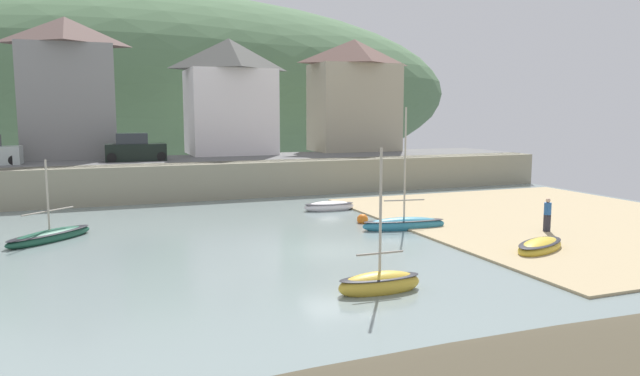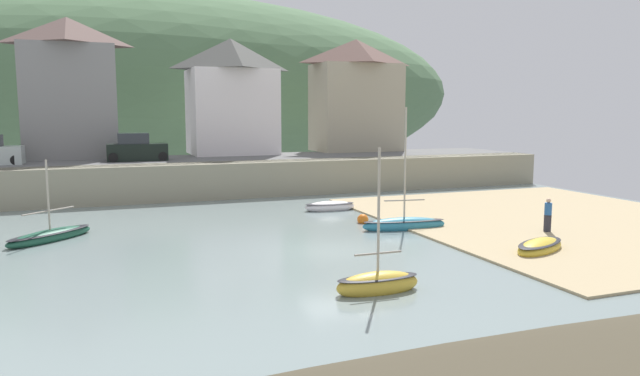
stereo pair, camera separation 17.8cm
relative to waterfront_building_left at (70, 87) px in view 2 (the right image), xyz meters
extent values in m
cube|color=gray|center=(10.90, -25.20, -7.67)|extent=(48.00, 40.00, 0.06)
cube|color=tan|center=(24.90, -23.20, -7.59)|extent=(18.00, 22.00, 0.10)
cube|color=gray|center=(10.90, -8.20, -6.44)|extent=(48.00, 2.40, 2.40)
cube|color=#606060|center=(10.90, -4.50, -5.29)|extent=(48.00, 9.00, 0.10)
ellipsoid|color=#50734D|center=(8.96, 30.00, 0.66)|extent=(80.00, 44.00, 23.71)
cube|color=gray|center=(0.00, 0.00, -1.10)|extent=(6.41, 5.36, 8.29)
pyramid|color=brown|center=(0.00, 0.00, 4.06)|extent=(6.71, 5.66, 2.03)
cube|color=silver|center=(12.12, 0.00, -1.84)|extent=(6.70, 5.74, 6.80)
pyramid|color=#4D4D49|center=(12.12, 0.00, 2.80)|extent=(7.00, 6.04, 2.48)
cube|color=tan|center=(23.21, 0.00, -1.47)|extent=(7.23, 4.80, 7.54)
pyramid|color=brown|center=(23.21, 0.00, 3.38)|extent=(7.53, 5.10, 2.15)
ellipsoid|color=gold|center=(10.12, -31.16, -7.40)|extent=(2.89, 0.98, 0.89)
ellipsoid|color=black|center=(10.12, -31.16, -7.15)|extent=(2.84, 0.96, 0.12)
cylinder|color=#B2A893|center=(10.12, -31.16, -4.95)|extent=(0.09, 0.09, 4.02)
cylinder|color=gray|center=(10.12, -31.16, -6.35)|extent=(1.66, 0.09, 0.07)
ellipsoid|color=teal|center=(15.91, -22.35, -7.42)|extent=(4.39, 1.55, 0.79)
ellipsoid|color=black|center=(15.91, -22.35, -7.21)|extent=(4.31, 1.52, 0.12)
cylinder|color=#B2A893|center=(15.91, -22.35, -4.31)|extent=(0.09, 0.09, 5.44)
cylinder|color=gray|center=(15.91, -22.35, -6.17)|extent=(2.08, 0.39, 0.07)
ellipsoid|color=white|center=(14.55, -15.71, -7.44)|extent=(3.13, 1.22, 0.73)
ellipsoid|color=black|center=(14.55, -15.71, -7.24)|extent=(3.07, 1.19, 0.12)
ellipsoid|color=#1D513B|center=(-0.44, -18.87, -7.46)|extent=(4.02, 3.86, 0.65)
ellipsoid|color=black|center=(-0.44, -18.87, -7.28)|extent=(3.94, 3.78, 0.12)
cylinder|color=#B2A893|center=(-0.44, -18.87, -5.54)|extent=(0.09, 0.09, 3.20)
cylinder|color=gray|center=(-0.44, -18.87, -6.27)|extent=(2.06, 1.93, 0.07)
ellipsoid|color=gold|center=(18.88, -28.63, -7.44)|extent=(3.55, 2.62, 0.74)
ellipsoid|color=black|center=(18.88, -28.63, -7.24)|extent=(3.48, 2.57, 0.12)
cylinder|color=black|center=(-3.28, -3.70, -4.92)|extent=(0.64, 0.22, 0.64)
cylinder|color=black|center=(-3.28, -5.30, -4.92)|extent=(0.64, 0.22, 0.64)
cube|color=black|center=(4.36, -4.50, -4.64)|extent=(4.14, 1.80, 1.20)
cube|color=#282D33|center=(4.11, -4.50, -3.69)|extent=(2.14, 1.55, 0.80)
cylinder|color=black|center=(6.01, -3.70, -4.92)|extent=(0.64, 0.22, 0.64)
cylinder|color=black|center=(6.01, -5.30, -4.92)|extent=(0.64, 0.22, 0.64)
cylinder|color=black|center=(2.71, -3.70, -4.92)|extent=(0.64, 0.22, 0.64)
cylinder|color=black|center=(2.71, -5.30, -4.92)|extent=(0.64, 0.22, 0.64)
cube|color=#282833|center=(21.87, -25.69, -7.13)|extent=(0.28, 0.20, 0.82)
cylinder|color=#23569E|center=(21.87, -25.69, -6.43)|extent=(0.34, 0.34, 0.58)
sphere|color=#D1A889|center=(21.87, -25.69, -6.03)|extent=(0.22, 0.22, 0.22)
sphere|color=orange|center=(14.71, -20.05, -7.46)|extent=(0.59, 0.59, 0.59)
camera|label=1|loc=(1.65, -47.81, -1.80)|focal=33.03mm
camera|label=2|loc=(1.82, -47.87, -1.80)|focal=33.03mm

